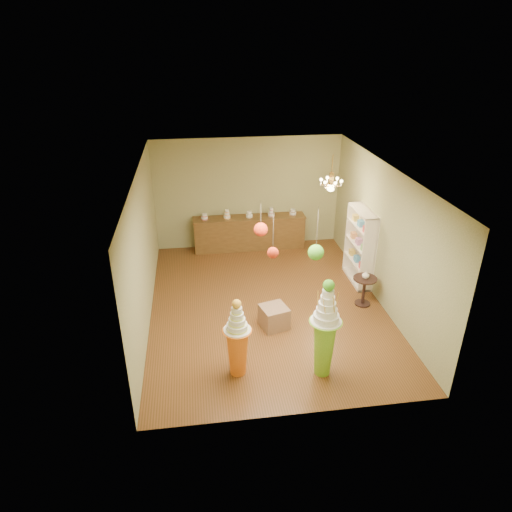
{
  "coord_description": "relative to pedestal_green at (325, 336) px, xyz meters",
  "views": [
    {
      "loc": [
        -1.42,
        -8.44,
        5.37
      ],
      "look_at": [
        -0.23,
        0.0,
        1.2
      ],
      "focal_mm": 32.0,
      "sensor_mm": 36.0,
      "label": 1
    }
  ],
  "objects": [
    {
      "name": "pom_green_mid",
      "position": [
        -0.16,
        0.3,
        1.44
      ],
      "size": [
        0.26,
        0.26,
        0.91
      ],
      "color": "#463D32",
      "rests_on": "ceiling"
    },
    {
      "name": "wall_front",
      "position": [
        -0.61,
        -0.9,
        0.72
      ],
      "size": [
        5.0,
        0.04,
        3.0
      ],
      "primitive_type": "cube",
      "color": "#969767",
      "rests_on": "ground"
    },
    {
      "name": "chandelier",
      "position": [
        1.02,
        3.47,
        1.53
      ],
      "size": [
        0.7,
        0.7,
        0.85
      ],
      "rotation": [
        0.0,
        0.0,
        -0.41
      ],
      "color": "#C19044",
      "rests_on": "ceiling"
    },
    {
      "name": "pedestal_green",
      "position": [
        0.0,
        0.0,
        0.0
      ],
      "size": [
        0.54,
        0.54,
        1.86
      ],
      "rotation": [
        0.0,
        0.0,
        0.02
      ],
      "color": "#79BC29",
      "rests_on": "floor"
    },
    {
      "name": "pom_red_left",
      "position": [
        -1.0,
        0.69,
        1.72
      ],
      "size": [
        0.23,
        0.23,
        0.62
      ],
      "color": "#463D32",
      "rests_on": "ceiling"
    },
    {
      "name": "burlap_riser",
      "position": [
        -0.59,
        1.5,
        -0.55
      ],
      "size": [
        0.62,
        0.62,
        0.46
      ],
      "primitive_type": "cube",
      "rotation": [
        0.0,
        0.0,
        0.27
      ],
      "color": "#906A4E",
      "rests_on": "floor"
    },
    {
      "name": "vase",
      "position": [
        1.49,
        2.07,
        -0.04
      ],
      "size": [
        0.21,
        0.21,
        0.16
      ],
      "primitive_type": "imported",
      "rotation": [
        0.0,
        0.0,
        -0.39
      ],
      "color": "white",
      "rests_on": "round_table"
    },
    {
      "name": "round_table",
      "position": [
        1.49,
        2.07,
        -0.35
      ],
      "size": [
        0.62,
        0.62,
        0.66
      ],
      "rotation": [
        0.0,
        0.0,
        -0.25
      ],
      "color": "black",
      "rests_on": "floor"
    },
    {
      "name": "pedestal_orange",
      "position": [
        -1.46,
        0.21,
        -0.19
      ],
      "size": [
        0.59,
        0.59,
        1.49
      ],
      "rotation": [
        0.0,
        0.0,
        0.32
      ],
      "color": "orange",
      "rests_on": "floor"
    },
    {
      "name": "ceiling",
      "position": [
        -0.61,
        2.35,
        2.22
      ],
      "size": [
        6.5,
        6.5,
        0.0
      ],
      "primitive_type": "plane",
      "rotation": [
        3.14,
        0.0,
        0.0
      ],
      "color": "silver",
      "rests_on": "ground"
    },
    {
      "name": "shelving_unit",
      "position": [
        1.73,
        3.15,
        0.13
      ],
      "size": [
        0.33,
        1.2,
        1.8
      ],
      "color": "white",
      "rests_on": "floor"
    },
    {
      "name": "sideboard",
      "position": [
        -0.61,
        5.32,
        -0.3
      ],
      "size": [
        3.04,
        0.54,
        1.16
      ],
      "color": "brown",
      "rests_on": "floor"
    },
    {
      "name": "wall_back",
      "position": [
        -0.61,
        5.6,
        0.72
      ],
      "size": [
        5.0,
        0.04,
        3.0
      ],
      "primitive_type": "cube",
      "color": "#969767",
      "rests_on": "ground"
    },
    {
      "name": "pom_red_right",
      "position": [
        -0.88,
        0.18,
        1.54
      ],
      "size": [
        0.18,
        0.18,
        0.78
      ],
      "color": "#463D32",
      "rests_on": "ceiling"
    },
    {
      "name": "wall_left",
      "position": [
        -3.11,
        2.35,
        0.72
      ],
      "size": [
        0.04,
        6.5,
        3.0
      ],
      "primitive_type": "cube",
      "color": "#969767",
      "rests_on": "ground"
    },
    {
      "name": "floor",
      "position": [
        -0.61,
        2.35,
        -0.78
      ],
      "size": [
        6.5,
        6.5,
        0.0
      ],
      "primitive_type": "plane",
      "color": "brown",
      "rests_on": "ground"
    },
    {
      "name": "wall_right",
      "position": [
        1.89,
        2.35,
        0.72
      ],
      "size": [
        0.04,
        6.5,
        3.0
      ],
      "primitive_type": "cube",
      "color": "#969767",
      "rests_on": "ground"
    }
  ]
}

